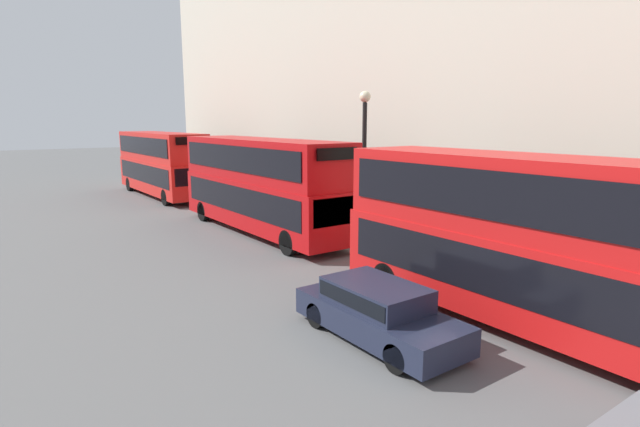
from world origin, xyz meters
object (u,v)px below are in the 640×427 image
object	(u,v)px
bus_leading	(530,236)
pedestrian	(213,185)
bus_third_in_queue	(161,161)
car_hatchback	(377,310)
bus_second_in_queue	(261,181)

from	to	relation	value
bus_leading	pedestrian	distance (m)	25.01
bus_leading	bus_third_in_queue	world-z (taller)	bus_third_in_queue
bus_third_in_queue	car_hatchback	size ratio (longest dim) A/B	2.51
bus_second_in_queue	car_hatchback	xyz separation A→B (m)	(-3.40, -11.69, -1.65)
bus_third_in_queue	car_hatchback	distance (m)	25.84
bus_third_in_queue	pedestrian	bearing A→B (deg)	-42.50
bus_second_in_queue	bus_third_in_queue	world-z (taller)	bus_third_in_queue
bus_second_in_queue	car_hatchback	distance (m)	12.28
bus_second_in_queue	bus_third_in_queue	xyz separation A→B (m)	(0.00, 13.88, 0.00)
bus_leading	pedestrian	xyz separation A→B (m)	(2.62, 24.83, -1.57)
bus_second_in_queue	pedestrian	size ratio (longest dim) A/B	6.69
pedestrian	bus_second_in_queue	bearing A→B (deg)	-102.84
bus_leading	car_hatchback	world-z (taller)	bus_leading
bus_leading	bus_second_in_queue	world-z (taller)	bus_second_in_queue
bus_leading	bus_second_in_queue	xyz separation A→B (m)	(-0.00, 13.35, 0.01)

